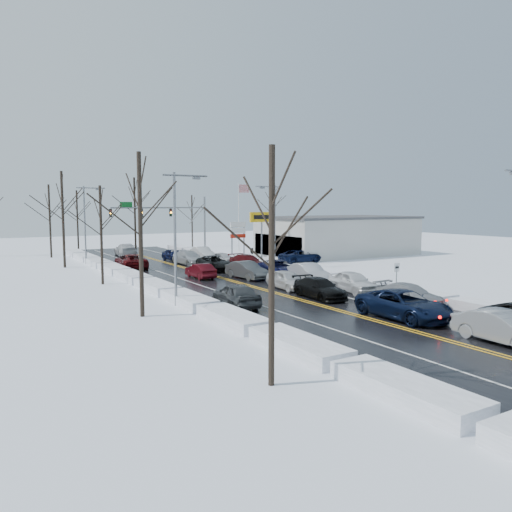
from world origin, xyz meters
TOP-DOWN VIEW (x-y plane):
  - ground at (0.00, 0.00)m, footprint 160.00×160.00m
  - road_surface at (0.00, 2.00)m, footprint 14.00×84.00m
  - snow_bank_left at (-7.60, 2.00)m, footprint 1.90×72.00m
  - snow_bank_right at (7.60, 2.00)m, footprint 1.90×72.00m
  - traffic_signal_mast at (3.45, 27.99)m, footprint 13.28×0.39m
  - tires_plus_sign at (10.50, 15.99)m, footprint 3.20×0.34m
  - used_vehicles_sign at (10.50, 22.00)m, footprint 2.20×0.22m
  - speed_limit_sign at (8.20, -8.00)m, footprint 0.55×0.09m
  - flagpole at (15.17, 30.00)m, footprint 1.87×1.20m
  - dealership_building at (23.98, 18.00)m, footprint 20.40×12.40m
  - streetlight_ne at (8.30, 10.00)m, footprint 3.20×0.25m
  - streetlight_sw at (-8.30, -4.00)m, footprint 3.20×0.25m
  - streetlight_nw at (-8.30, 24.00)m, footprint 3.20×0.25m
  - tree_left_a at (-11.00, -20.00)m, footprint 3.60×3.60m
  - tree_left_b at (-11.50, -6.00)m, footprint 4.00×4.00m
  - tree_left_c at (-10.50, 8.00)m, footprint 3.40×3.40m
  - tree_left_d at (-11.20, 22.00)m, footprint 4.20×4.20m
  - tree_left_e at (-10.80, 34.00)m, footprint 3.80×3.80m
  - tree_far_b at (-6.00, 41.00)m, footprint 3.60×3.60m
  - tree_far_c at (2.00, 39.00)m, footprint 4.40×4.40m
  - tree_far_d at (12.00, 40.50)m, footprint 3.40×3.40m
  - tree_far_e at (28.00, 41.00)m, footprint 4.20×4.20m
  - queued_car_1 at (1.93, -20.95)m, footprint 1.74×4.89m
  - queued_car_2 at (1.85, -14.65)m, footprint 2.88×6.19m
  - queued_car_3 at (1.64, -6.76)m, footprint 2.40×5.22m
  - queued_car_4 at (1.81, -2.30)m, footprint 2.03×4.65m
  - queued_car_5 at (1.84, 4.46)m, footprint 2.18×5.05m
  - queued_car_6 at (1.89, 11.33)m, footprint 3.05×5.79m
  - queued_car_7 at (1.60, 17.48)m, footprint 2.69×5.59m
  - queued_car_8 at (1.71, 22.62)m, footprint 1.98×4.27m
  - queued_car_11 at (5.15, -12.13)m, footprint 2.46×5.27m
  - queued_car_12 at (5.43, -6.13)m, footprint 2.53×5.09m
  - queued_car_13 at (5.32, -0.48)m, footprint 2.49×5.38m
  - queued_car_14 at (5.22, 4.17)m, footprint 3.37×5.99m
  - queued_car_15 at (5.28, 10.30)m, footprint 2.43×5.46m
  - queued_car_16 at (5.41, 16.29)m, footprint 1.91×4.03m
  - queued_car_17 at (5.43, 22.17)m, footprint 1.85×4.81m
  - oncoming_car_0 at (-1.70, 7.03)m, footprint 1.47×4.20m
  - oncoming_car_1 at (-5.21, 17.35)m, footprint 3.00×5.90m
  - oncoming_car_2 at (-1.90, 30.85)m, footprint 3.03×6.11m
  - oncoming_car_3 at (-5.15, -6.37)m, footprint 2.37×5.02m
  - parked_car_0 at (13.96, 12.77)m, footprint 5.50×2.72m
  - parked_car_1 at (17.20, 15.38)m, footprint 2.63×5.21m
  - parked_car_2 at (15.07, 23.09)m, footprint 2.10×4.66m

SIDE VIEW (x-z plane):
  - ground at x=0.00m, z-range 0.00..0.00m
  - snow_bank_left at x=-7.60m, z-range -0.34..0.34m
  - snow_bank_right at x=7.60m, z-range -0.34..0.34m
  - queued_car_1 at x=1.93m, z-range -0.80..0.80m
  - queued_car_2 at x=1.85m, z-range -0.86..0.86m
  - queued_car_3 at x=1.64m, z-range -0.74..0.74m
  - queued_car_4 at x=1.81m, z-range -0.78..0.78m
  - queued_car_5 at x=1.84m, z-range -0.81..0.81m
  - queued_car_6 at x=1.89m, z-range -0.78..0.78m
  - queued_car_7 at x=1.60m, z-range -0.79..0.79m
  - queued_car_8 at x=1.71m, z-range -0.71..0.71m
  - queued_car_11 at x=5.15m, z-range -0.74..0.74m
  - queued_car_12 at x=5.43m, z-range -0.83..0.83m
  - queued_car_13 at x=5.32m, z-range -0.85..0.85m
  - queued_car_14 at x=5.22m, z-range -0.79..0.79m
  - queued_car_15 at x=5.28m, z-range -0.78..0.78m
  - queued_car_16 at x=5.41m, z-range -0.67..0.67m
  - queued_car_17 at x=5.43m, z-range -0.78..0.78m
  - oncoming_car_0 at x=-1.70m, z-range -0.69..0.69m
  - oncoming_car_1 at x=-5.21m, z-range -0.80..0.80m
  - oncoming_car_2 at x=-1.90m, z-range -0.85..0.85m
  - oncoming_car_3 at x=-5.15m, z-range -0.83..0.83m
  - parked_car_0 at x=13.96m, z-range -0.75..0.75m
  - parked_car_1 at x=17.20m, z-range -0.72..0.72m
  - parked_car_2 at x=15.07m, z-range -0.78..0.78m
  - road_surface at x=0.00m, z-range 0.00..0.01m
  - speed_limit_sign at x=8.20m, z-range 0.46..2.81m
  - dealership_building at x=23.98m, z-range 0.01..5.31m
  - used_vehicles_sign at x=10.50m, z-range 0.99..5.64m
  - tires_plus_sign at x=10.50m, z-range 1.99..7.99m
  - streetlight_ne at x=8.30m, z-range 0.81..9.81m
  - streetlight_sw at x=-8.30m, z-range 0.81..9.81m
  - streetlight_nw at x=-8.30m, z-range 0.81..9.81m
  - traffic_signal_mast at x=3.45m, z-range 1.48..9.48m
  - flagpole at x=15.17m, z-range 0.93..10.93m
  - tree_left_c at x=-10.50m, z-range 1.69..10.19m
  - tree_far_d at x=12.00m, z-range 1.69..10.19m
  - tree_left_a at x=-11.00m, z-range 1.79..10.79m
  - tree_far_b at x=-6.00m, z-range 1.79..10.79m
  - tree_left_e at x=-10.80m, z-range 1.89..11.39m
  - tree_left_b at x=-11.50m, z-range 1.99..11.99m
  - tree_left_d at x=-11.20m, z-range 2.08..12.58m
  - tree_far_e at x=28.00m, z-range 2.08..12.58m
  - tree_far_c at x=2.00m, z-range 2.18..13.18m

